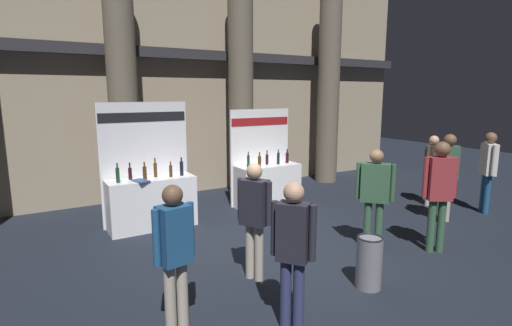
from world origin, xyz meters
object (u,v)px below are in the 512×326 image
Objects in this scene: visitor_6 at (488,165)px; visitor_3 at (448,170)px; visitor_1 at (254,212)px; trash_bin at (369,262)px; visitor_2 at (293,245)px; visitor_8 at (432,165)px; visitor_4 at (174,247)px; visitor_0 at (439,187)px; exhibitor_booth_0 at (151,197)px; exhibitor_booth_1 at (267,181)px; visitor_7 at (375,190)px.

visitor_3 is at bearing -52.14° from visitor_6.
trash_bin is at bearing -157.97° from visitor_1.
visitor_3 reaches higher than visitor_2.
visitor_3 reaches higher than visitor_8.
visitor_4 is (-1.35, -0.62, -0.01)m from visitor_1.
trash_bin is at bearing 62.22° from visitor_2.
visitor_8 is at bearing -110.64° from visitor_0.
visitor_0 is 2.98m from visitor_6.
exhibitor_booth_0 is 1.46× the size of visitor_1.
trash_bin is 0.43× the size of visitor_1.
visitor_4 is at bearing 171.45° from trash_bin.
visitor_0 is 1.10× the size of visitor_2.
visitor_3 is (4.83, 1.40, 0.10)m from visitor_2.
visitor_2 is at bearing 140.31° from visitor_4.
exhibitor_booth_1 is (2.71, 0.09, -0.03)m from exhibitor_booth_0.
visitor_0 reaches higher than visitor_8.
visitor_3 is at bearing -27.80° from exhibitor_booth_0.
visitor_1 is 5.54m from visitor_8.
exhibitor_booth_1 is at bearing -44.74° from visitor_3.
exhibitor_booth_0 is 7.12m from visitor_6.
exhibitor_booth_0 is 4.31m from trash_bin.
visitor_3 is at bearing 42.47° from visitor_8.
visitor_2 is at bearing -37.04° from visitor_6.
visitor_2 is at bearing -170.74° from trash_bin.
visitor_7 is (-0.79, 0.62, -0.09)m from visitor_0.
trash_bin is (-0.91, -3.99, -0.22)m from exhibitor_booth_1.
visitor_6 reaches higher than trash_bin.
trash_bin is 0.44× the size of visitor_8.
visitor_0 reaches higher than visitor_6.
exhibitor_booth_0 is at bearing -21.81° from visitor_8.
exhibitor_booth_0 reaches higher than visitor_2.
visitor_0 is 2.99m from visitor_8.
visitor_1 is (0.62, -2.90, 0.38)m from exhibitor_booth_0.
exhibitor_booth_1 is 5.01m from visitor_4.
visitor_6 is at bearing 110.75° from visitor_8.
visitor_8 is (0.85, 0.93, -0.13)m from visitor_3.
visitor_8 is at bearing 69.49° from visitor_7.
visitor_3 is at bearing 55.12° from visitor_7.
visitor_6 is (2.87, 0.80, -0.04)m from visitor_0.
visitor_7 is at bearing -5.88° from visitor_0.
trash_bin is at bearing 161.03° from visitor_4.
visitor_0 is 1.01m from visitor_7.
visitor_3 is 1.10× the size of visitor_8.
visitor_2 is 0.93× the size of visitor_3.
visitor_6 is (6.53, -2.81, 0.46)m from exhibitor_booth_0.
visitor_6 reaches higher than visitor_1.
visitor_7 reaches higher than visitor_8.
visitor_6 is (5.92, 0.10, 0.08)m from visitor_1.
visitor_4 is 3.66m from visitor_7.
visitor_6 is at bearing 13.10° from trash_bin.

